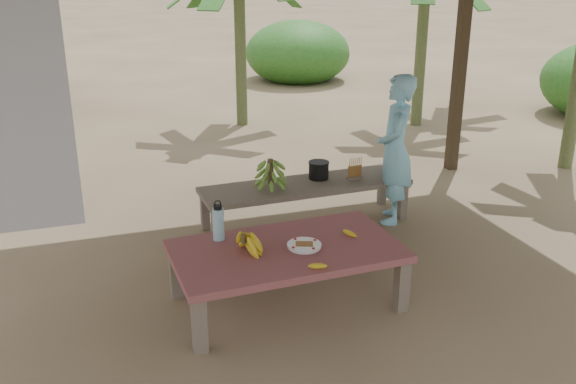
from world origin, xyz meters
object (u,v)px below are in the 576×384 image
object	(u,v)px
water_flask	(218,223)
woman	(395,150)
work_table	(287,255)
cooking_pot	(319,170)
plate	(304,246)
bench	(306,189)
ripe_banana_bunch	(244,243)

from	to	relation	value
water_flask	woman	distance (m)	2.31
work_table	cooking_pot	xyz separation A→B (m)	(0.90, 1.61, 0.10)
woman	plate	bearing A→B (deg)	-20.27
work_table	cooking_pot	bearing A→B (deg)	58.93
plate	cooking_pot	size ratio (longest dim) A/B	1.31
bench	work_table	bearing A→B (deg)	-117.45
ripe_banana_bunch	plate	world-z (taller)	ripe_banana_bunch
bench	water_flask	distance (m)	1.69
water_flask	work_table	bearing A→B (deg)	-34.68
work_table	woman	world-z (taller)	woman
bench	woman	world-z (taller)	woman
ripe_banana_bunch	plate	bearing A→B (deg)	-6.29
bench	woman	size ratio (longest dim) A/B	1.41
ripe_banana_bunch	water_flask	world-z (taller)	water_flask
work_table	ripe_banana_bunch	world-z (taller)	ripe_banana_bunch
bench	water_flask	world-z (taller)	water_flask
water_flask	cooking_pot	xyz separation A→B (m)	(1.37, 1.28, -0.11)
plate	cooking_pot	bearing A→B (deg)	65.16
work_table	plate	bearing A→B (deg)	-21.70
work_table	ripe_banana_bunch	bearing A→B (deg)	177.13
bench	ripe_banana_bunch	bearing A→B (deg)	-127.44
cooking_pot	woman	bearing A→B (deg)	-23.25
work_table	cooking_pot	size ratio (longest dim) A/B	8.73
work_table	woman	size ratio (longest dim) A/B	1.17
plate	woman	xyz separation A→B (m)	(1.49, 1.35, 0.27)
work_table	ripe_banana_bunch	distance (m)	0.38
water_flask	cooking_pot	bearing A→B (deg)	43.04
work_table	ripe_banana_bunch	xyz separation A→B (m)	(-0.35, 0.01, 0.15)
plate	water_flask	bearing A→B (deg)	148.20
bench	cooking_pot	xyz separation A→B (m)	(0.18, 0.11, 0.14)
bench	ripe_banana_bunch	distance (m)	1.85
plate	water_flask	distance (m)	0.72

